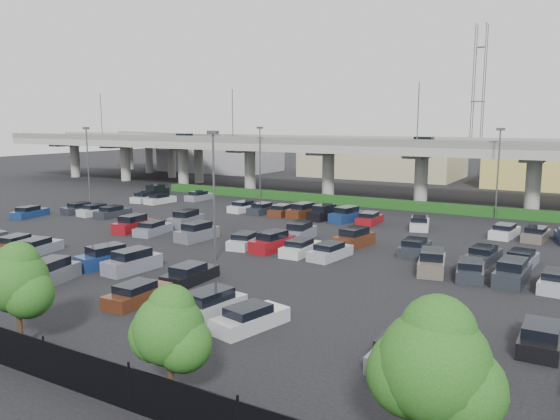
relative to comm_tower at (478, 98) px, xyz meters
The scene contains 8 objects.
ground 75.73m from the comm_tower, 93.09° to the right, with size 280.00×280.00×0.00m, color black.
overpass 43.12m from the comm_tower, 95.73° to the right, with size 150.00×13.00×15.80m.
on_ramp 64.67m from the comm_tower, 151.11° to the right, with size 50.93×30.13×8.80m.
hedge 51.42m from the comm_tower, 94.67° to the right, with size 66.00×1.60×1.10m, color #134315.
parked_cars 79.03m from the comm_tower, 94.13° to the right, with size 62.97×41.62×1.67m.
light_poles 73.06m from the comm_tower, 96.44° to the right, with size 66.90×48.38×10.30m.
distant_buildings 18.96m from the comm_tower, 55.50° to the right, with size 138.00×24.00×9.00m.
comm_tower is the anchor object (origin of this frame).
Camera 1 is at (25.73, -41.87, 10.96)m, focal length 35.00 mm.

